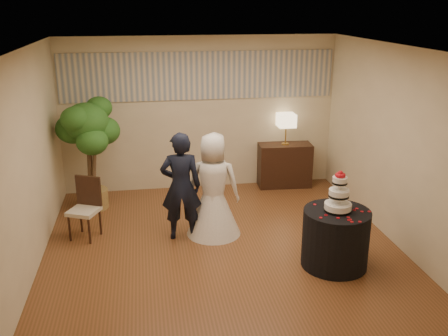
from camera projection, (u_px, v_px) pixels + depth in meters
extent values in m
cube|color=brown|center=(222.00, 246.00, 7.21)|extent=(5.00, 5.00, 0.00)
cube|color=white|center=(221.00, 48.00, 6.32)|extent=(5.00, 5.00, 0.00)
cube|color=beige|center=(200.00, 114.00, 9.10)|extent=(5.00, 0.06, 2.80)
cube|color=beige|center=(266.00, 233.00, 4.42)|extent=(5.00, 0.06, 2.80)
cube|color=beige|center=(29.00, 162.00, 6.38)|extent=(0.06, 5.00, 2.80)
cube|color=beige|center=(393.00, 145.00, 7.15)|extent=(0.06, 5.00, 2.80)
cube|color=#A8A59A|center=(199.00, 76.00, 8.86)|extent=(4.90, 0.02, 0.85)
imported|color=black|center=(181.00, 186.00, 7.22)|extent=(0.62, 0.43, 1.62)
imported|color=white|center=(213.00, 185.00, 7.35)|extent=(0.99, 0.99, 1.57)
cylinder|color=black|center=(335.00, 238.00, 6.57)|extent=(0.96, 0.96, 0.78)
cube|color=black|center=(284.00, 165.00, 9.44)|extent=(1.01, 0.49, 0.82)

